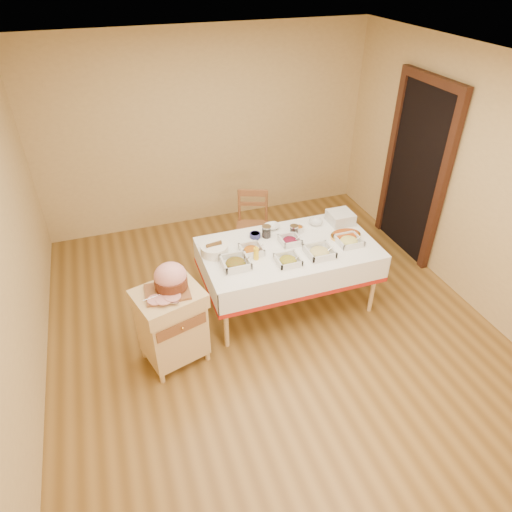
{
  "coord_description": "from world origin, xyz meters",
  "views": [
    {
      "loc": [
        -1.32,
        -3.33,
        3.38
      ],
      "look_at": [
        -0.1,
        0.2,
        0.8
      ],
      "focal_mm": 32.0,
      "sensor_mm": 36.0,
      "label": 1
    }
  ],
  "objects": [
    {
      "name": "serving_dish_d",
      "position": [
        0.92,
        0.16,
        0.79
      ],
      "size": [
        0.25,
        0.25,
        0.09
      ],
      "color": "silver",
      "rests_on": "dining_table"
    },
    {
      "name": "brass_platter",
      "position": [
        0.95,
        0.28,
        0.78
      ],
      "size": [
        0.34,
        0.24,
        0.04
      ],
      "color": "gold",
      "rests_on": "dining_table"
    },
    {
      "name": "preserve_jar_right",
      "position": [
        0.44,
        0.5,
        0.81
      ],
      "size": [
        0.09,
        0.09,
        0.12
      ],
      "color": "silver",
      "rests_on": "dining_table"
    },
    {
      "name": "serving_dish_c",
      "position": [
        0.54,
        0.07,
        0.79
      ],
      "size": [
        0.27,
        0.27,
        0.11
      ],
      "color": "silver",
      "rests_on": "dining_table"
    },
    {
      "name": "room_shell",
      "position": [
        0.0,
        0.0,
        1.3
      ],
      "size": [
        5.0,
        5.0,
        5.0
      ],
      "color": "brown",
      "rests_on": "ground"
    },
    {
      "name": "mustard_bottle",
      "position": [
        -0.1,
        0.2,
        0.83
      ],
      "size": [
        0.05,
        0.05,
        0.16
      ],
      "color": "gold",
      "rests_on": "dining_table"
    },
    {
      "name": "bowl_small_imported",
      "position": [
        0.76,
        0.63,
        0.78
      ],
      "size": [
        0.16,
        0.16,
        0.05
      ],
      "primitive_type": "imported",
      "rotation": [
        0.0,
        0.0,
        -0.03
      ],
      "color": "silver",
      "rests_on": "dining_table"
    },
    {
      "name": "doorway",
      "position": [
        2.2,
        0.9,
        1.11
      ],
      "size": [
        0.09,
        1.1,
        2.2
      ],
      "color": "black",
      "rests_on": "ground"
    },
    {
      "name": "dining_chair",
      "position": [
        0.24,
        1.32,
        0.45
      ],
      "size": [
        0.51,
        0.5,
        0.88
      ],
      "color": "brown",
      "rests_on": "ground"
    },
    {
      "name": "serving_dish_e",
      "position": [
        -0.1,
        0.32,
        0.79
      ],
      "size": [
        0.23,
        0.22,
        0.11
      ],
      "color": "silver",
      "rests_on": "dining_table"
    },
    {
      "name": "serving_dish_a",
      "position": [
        -0.32,
        0.16,
        0.8
      ],
      "size": [
        0.27,
        0.27,
        0.12
      ],
      "color": "silver",
      "rests_on": "dining_table"
    },
    {
      "name": "small_bowl_right",
      "position": [
        0.52,
        0.56,
        0.79
      ],
      "size": [
        0.11,
        0.11,
        0.06
      ],
      "color": "silver",
      "rests_on": "dining_table"
    },
    {
      "name": "butcher_cart",
      "position": [
        -1.04,
        -0.12,
        0.47
      ],
      "size": [
        0.69,
        0.63,
        0.82
      ],
      "color": "#DCB779",
      "rests_on": "ground"
    },
    {
      "name": "small_bowl_left",
      "position": [
        -0.44,
        0.58,
        0.79
      ],
      "size": [
        0.11,
        0.11,
        0.05
      ],
      "color": "silver",
      "rests_on": "dining_table"
    },
    {
      "name": "preserve_jar_left",
      "position": [
        0.15,
        0.56,
        0.82
      ],
      "size": [
        0.1,
        0.1,
        0.13
      ],
      "color": "silver",
      "rests_on": "dining_table"
    },
    {
      "name": "ham_on_board",
      "position": [
        -1.0,
        -0.08,
        0.94
      ],
      "size": [
        0.41,
        0.39,
        0.27
      ],
      "color": "brown",
      "rests_on": "butcher_cart"
    },
    {
      "name": "plate_stack",
      "position": [
        1.04,
        0.58,
        0.82
      ],
      "size": [
        0.26,
        0.26,
        0.13
      ],
      "color": "silver",
      "rests_on": "dining_table"
    },
    {
      "name": "dining_table",
      "position": [
        0.3,
        0.3,
        0.6
      ],
      "size": [
        1.82,
        1.02,
        0.76
      ],
      "color": "#DCB779",
      "rests_on": "ground"
    },
    {
      "name": "serving_dish_b",
      "position": [
        0.18,
        0.04,
        0.79
      ],
      "size": [
        0.23,
        0.23,
        0.09
      ],
      "color": "silver",
      "rests_on": "dining_table"
    },
    {
      "name": "bowl_white_imported",
      "position": [
        0.27,
        0.71,
        0.78
      ],
      "size": [
        0.18,
        0.18,
        0.04
      ],
      "primitive_type": "imported",
      "rotation": [
        0.0,
        0.0,
        0.09
      ],
      "color": "silver",
      "rests_on": "dining_table"
    },
    {
      "name": "small_bowl_mid",
      "position": [
        0.03,
        0.59,
        0.79
      ],
      "size": [
        0.12,
        0.12,
        0.05
      ],
      "color": "navy",
      "rests_on": "dining_table"
    },
    {
      "name": "bread_basket",
      "position": [
        -0.47,
        0.43,
        0.81
      ],
      "size": [
        0.28,
        0.28,
        0.12
      ],
      "color": "white",
      "rests_on": "dining_table"
    },
    {
      "name": "serving_dish_f",
      "position": [
        0.34,
        0.37,
        0.79
      ],
      "size": [
        0.22,
        0.21,
        0.1
      ],
      "color": "silver",
      "rests_on": "dining_table"
    }
  ]
}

